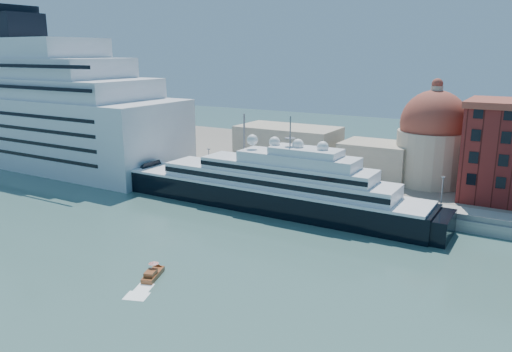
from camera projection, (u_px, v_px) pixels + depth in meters
The scene contains 9 objects.
ground at pixel (242, 245), 95.02m from camera, with size 400.00×400.00×0.00m, color #325753.
quay at pixel (315, 196), 123.09m from camera, with size 180.00×10.00×2.50m, color gray.
land at pixel (369, 165), 157.36m from camera, with size 260.00×72.00×2.00m, color slate.
quay_fence at pixel (308, 193), 118.88m from camera, with size 180.00×0.10×1.20m, color slate.
superyacht at pixel (258, 188), 118.04m from camera, with size 86.56×12.00×25.87m.
service_barge at pixel (175, 190), 130.29m from camera, with size 11.70×6.19×2.51m.
water_taxi at pixel (153, 274), 81.38m from camera, with size 3.77×6.03×2.72m.
church at pixel (373, 145), 137.38m from camera, with size 66.00×18.00×25.50m.
lamp_posts at pixel (267, 158), 125.83m from camera, with size 120.80×2.40×18.00m.
Camera 1 is at (47.68, -75.16, 35.89)m, focal length 35.00 mm.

